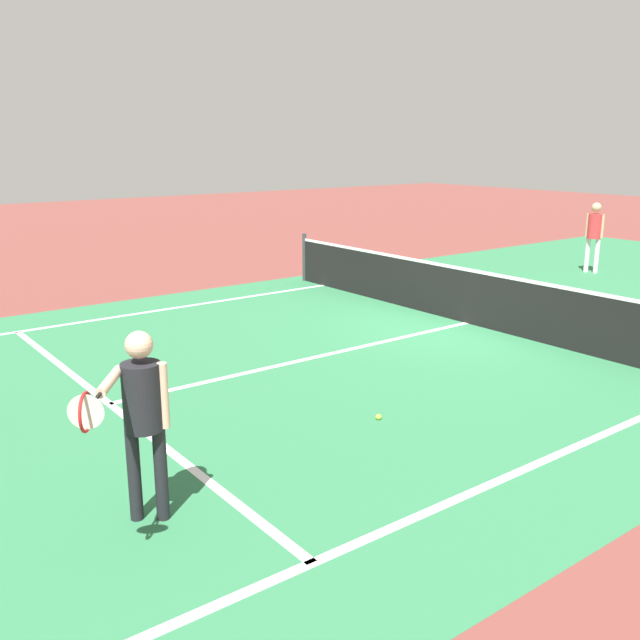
% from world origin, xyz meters
% --- Properties ---
extents(ground_plane, '(60.00, 60.00, 0.00)m').
position_xyz_m(ground_plane, '(0.00, 0.00, 0.00)').
color(ground_plane, brown).
extents(court_surface_inbounds, '(10.62, 24.40, 0.00)m').
position_xyz_m(court_surface_inbounds, '(0.00, 0.00, 0.00)').
color(court_surface_inbounds, '#2D7247').
rests_on(court_surface_inbounds, ground_plane).
extents(line_sideline_left, '(0.10, 11.89, 0.01)m').
position_xyz_m(line_sideline_left, '(-4.11, -5.95, 0.00)').
color(line_sideline_left, white).
rests_on(line_sideline_left, ground_plane).
extents(line_sideline_right, '(0.10, 11.89, 0.01)m').
position_xyz_m(line_sideline_right, '(4.11, -5.95, 0.00)').
color(line_sideline_right, white).
rests_on(line_sideline_right, ground_plane).
extents(line_service_near, '(8.22, 0.10, 0.01)m').
position_xyz_m(line_service_near, '(0.00, -6.40, 0.00)').
color(line_service_near, white).
rests_on(line_service_near, ground_plane).
extents(line_center_service, '(0.10, 6.40, 0.01)m').
position_xyz_m(line_center_service, '(0.00, -3.20, 0.00)').
color(line_center_service, white).
rests_on(line_center_service, ground_plane).
extents(net, '(9.72, 0.09, 1.07)m').
position_xyz_m(net, '(0.00, 0.00, 0.49)').
color(net, '#33383D').
rests_on(net, ground_plane).
extents(player_near, '(0.92, 0.94, 1.63)m').
position_xyz_m(player_near, '(2.79, -7.12, 1.01)').
color(player_near, black).
rests_on(player_near, ground_plane).
extents(player_far, '(0.40, 0.32, 1.67)m').
position_xyz_m(player_far, '(-1.44, 6.08, 1.03)').
color(player_far, white).
rests_on(player_far, ground_plane).
extents(tennis_ball_mid_court, '(0.07, 0.07, 0.07)m').
position_xyz_m(tennis_ball_mid_court, '(2.33, -4.14, 0.03)').
color(tennis_ball_mid_court, '#CCE033').
rests_on(tennis_ball_mid_court, ground_plane).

